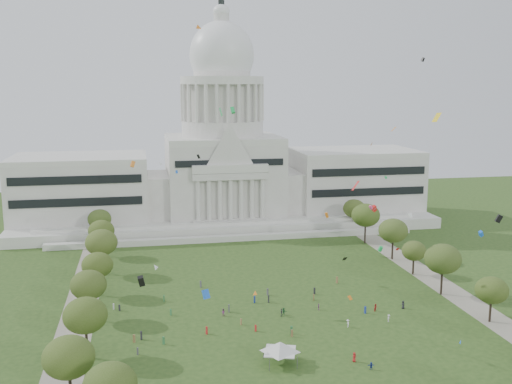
% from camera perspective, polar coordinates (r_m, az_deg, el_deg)
% --- Properties ---
extents(ground, '(400.00, 400.00, 0.00)m').
position_cam_1_polar(ground, '(135.94, 3.73, -13.37)').
color(ground, '#2A481A').
rests_on(ground, ground).
extents(capitol, '(160.00, 64.50, 91.30)m').
position_cam_1_polar(capitol, '(238.34, -3.16, 2.46)').
color(capitol, silver).
rests_on(capitol, ground).
extents(path_left, '(8.00, 160.00, 0.04)m').
position_cam_1_polar(path_left, '(160.65, -16.24, -9.98)').
color(path_left, gray).
rests_on(path_left, ground).
extents(path_right, '(8.00, 160.00, 0.04)m').
position_cam_1_polar(path_right, '(178.88, 16.39, -7.90)').
color(path_right, gray).
rests_on(path_right, ground).
extents(row_tree_l_0, '(8.85, 8.85, 12.59)m').
position_cam_1_polar(row_tree_l_0, '(109.40, -17.42, -14.79)').
color(row_tree_l_0, black).
rests_on(row_tree_l_0, ground).
extents(row_tree_l_1, '(8.86, 8.86, 12.59)m').
position_cam_1_polar(row_tree_l_1, '(126.43, -15.95, -11.24)').
color(row_tree_l_1, black).
rests_on(row_tree_l_1, ground).
extents(row_tree_r_1, '(7.58, 7.58, 10.78)m').
position_cam_1_polar(row_tree_r_1, '(149.68, 21.54, -8.70)').
color(row_tree_r_1, black).
rests_on(row_tree_r_1, ground).
extents(row_tree_l_2, '(8.42, 8.42, 11.97)m').
position_cam_1_polar(row_tree_l_2, '(145.67, -15.67, -8.52)').
color(row_tree_l_2, black).
rests_on(row_tree_l_2, ground).
extents(row_tree_r_2, '(9.55, 9.55, 13.58)m').
position_cam_1_polar(row_tree_r_2, '(163.78, 17.37, -6.10)').
color(row_tree_r_2, black).
rests_on(row_tree_r_2, ground).
extents(row_tree_l_3, '(8.12, 8.12, 11.55)m').
position_cam_1_polar(row_tree_l_3, '(161.47, -14.87, -6.74)').
color(row_tree_l_3, black).
rests_on(row_tree_l_3, ground).
extents(row_tree_r_3, '(7.01, 7.01, 9.98)m').
position_cam_1_polar(row_tree_r_3, '(179.12, 14.81, -5.44)').
color(row_tree_r_3, black).
rests_on(row_tree_r_3, ground).
extents(row_tree_l_4, '(9.29, 9.29, 13.21)m').
position_cam_1_polar(row_tree_l_4, '(178.93, -14.51, -4.67)').
color(row_tree_l_4, black).
rests_on(row_tree_l_4, ground).
extents(row_tree_r_4, '(9.19, 9.19, 13.06)m').
position_cam_1_polar(row_tree_r_4, '(192.35, 12.93, -3.60)').
color(row_tree_r_4, black).
rests_on(row_tree_r_4, ground).
extents(row_tree_l_5, '(8.33, 8.33, 11.85)m').
position_cam_1_polar(row_tree_l_5, '(197.24, -14.52, -3.59)').
color(row_tree_l_5, black).
rests_on(row_tree_l_5, ground).
extents(row_tree_r_5, '(9.82, 9.82, 13.96)m').
position_cam_1_polar(row_tree_r_5, '(209.81, 10.41, -2.19)').
color(row_tree_r_5, black).
rests_on(row_tree_r_5, ground).
extents(row_tree_l_6, '(8.19, 8.19, 11.64)m').
position_cam_1_polar(row_tree_l_6, '(215.01, -14.68, -2.51)').
color(row_tree_l_6, black).
rests_on(row_tree_l_6, ground).
extents(row_tree_r_6, '(8.42, 8.42, 11.97)m').
position_cam_1_polar(row_tree_r_6, '(227.35, 9.33, -1.56)').
color(row_tree_r_6, black).
rests_on(row_tree_r_6, ground).
extents(event_tent, '(10.43, 10.43, 4.64)m').
position_cam_1_polar(event_tent, '(121.49, 2.31, -14.48)').
color(event_tent, '#4C4C4C').
rests_on(event_tent, ground).
extents(person_0, '(1.00, 1.16, 2.00)m').
position_cam_1_polar(person_0, '(153.84, 13.83, -10.39)').
color(person_0, '#26262B').
rests_on(person_0, ground).
extents(person_2, '(1.08, 0.96, 1.89)m').
position_cam_1_polar(person_2, '(150.74, 11.33, -10.74)').
color(person_2, '#B21E1E').
rests_on(person_2, ground).
extents(person_3, '(0.70, 1.22, 1.83)m').
position_cam_1_polar(person_3, '(140.48, 8.74, -12.27)').
color(person_3, silver).
rests_on(person_3, ground).
extents(person_4, '(0.74, 1.19, 1.91)m').
position_cam_1_polar(person_4, '(145.14, 2.44, -11.38)').
color(person_4, '#4C4C51').
rests_on(person_4, ground).
extents(person_5, '(1.64, 1.72, 1.84)m').
position_cam_1_polar(person_5, '(145.84, 2.65, -11.29)').
color(person_5, '#33723F').
rests_on(person_5, ground).
extents(person_6, '(0.89, 1.10, 1.96)m').
position_cam_1_polar(person_6, '(124.73, 9.34, -15.26)').
color(person_6, '#B21E1E').
rests_on(person_6, ground).
extents(person_7, '(0.87, 0.82, 1.93)m').
position_cam_1_polar(person_7, '(126.54, 1.63, -14.74)').
color(person_7, navy).
rests_on(person_7, ground).
extents(person_8, '(1.02, 0.82, 1.81)m').
position_cam_1_polar(person_8, '(145.37, -3.14, -11.37)').
color(person_8, '#994C8C').
rests_on(person_8, ground).
extents(person_9, '(1.20, 1.23, 1.75)m').
position_cam_1_polar(person_9, '(145.16, 12.54, -11.65)').
color(person_9, silver).
rests_on(person_9, ground).
extents(person_10, '(0.63, 1.02, 1.66)m').
position_cam_1_polar(person_10, '(149.50, 5.99, -10.82)').
color(person_10, '#994C8C').
rests_on(person_10, ground).
extents(person_11, '(1.49, 0.76, 1.54)m').
position_cam_1_polar(person_11, '(122.34, 10.91, -15.95)').
color(person_11, navy).
rests_on(person_11, ground).
extents(distant_crowd, '(60.56, 39.22, 1.92)m').
position_cam_1_polar(distant_crowd, '(146.57, -2.14, -11.19)').
color(distant_crowd, '#4C4C51').
rests_on(distant_crowd, ground).
extents(kite_swarm, '(81.75, 103.52, 64.20)m').
position_cam_1_polar(kite_swarm, '(135.52, 5.46, -1.48)').
color(kite_swarm, green).
rests_on(kite_swarm, ground).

